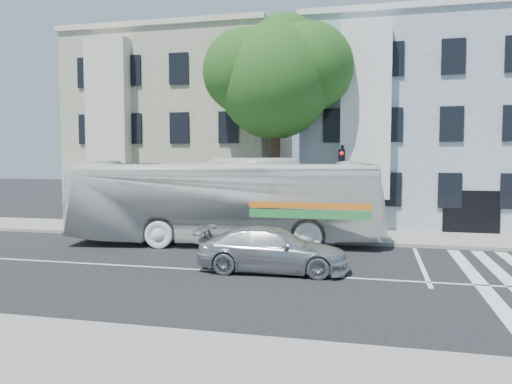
% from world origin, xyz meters
% --- Properties ---
extents(ground, '(120.00, 120.00, 0.00)m').
position_xyz_m(ground, '(0.00, 0.00, 0.00)').
color(ground, black).
rests_on(ground, ground).
extents(sidewalk_far, '(80.00, 4.00, 0.15)m').
position_xyz_m(sidewalk_far, '(0.00, 8.00, 0.07)').
color(sidewalk_far, gray).
rests_on(sidewalk_far, ground).
extents(sidewalk_near, '(80.00, 4.00, 0.15)m').
position_xyz_m(sidewalk_near, '(0.00, -8.00, 0.07)').
color(sidewalk_near, gray).
rests_on(sidewalk_near, ground).
extents(building_left, '(12.00, 10.00, 11.00)m').
position_xyz_m(building_left, '(-7.00, 15.00, 5.50)').
color(building_left, gray).
rests_on(building_left, ground).
extents(building_right, '(12.00, 10.00, 11.00)m').
position_xyz_m(building_right, '(7.00, 15.00, 5.50)').
color(building_right, '#8898A2').
rests_on(building_right, ground).
extents(street_tree, '(7.30, 5.90, 11.10)m').
position_xyz_m(street_tree, '(0.06, 8.74, 7.83)').
color(street_tree, '#2D2116').
rests_on(street_tree, ground).
extents(bus, '(5.30, 13.89, 3.78)m').
position_xyz_m(bus, '(-1.53, 5.20, 1.89)').
color(bus, silver).
rests_on(bus, ground).
extents(sedan, '(2.21, 5.11, 1.46)m').
position_xyz_m(sedan, '(1.57, 0.38, 0.73)').
color(sedan, silver).
rests_on(sedan, ground).
extents(hedge, '(8.54, 1.47, 0.70)m').
position_xyz_m(hedge, '(-4.38, 6.80, 0.50)').
color(hedge, '#2C531A').
rests_on(hedge, sidewalk_far).
extents(traffic_signal, '(0.46, 0.53, 4.34)m').
position_xyz_m(traffic_signal, '(3.41, 6.83, 2.80)').
color(traffic_signal, black).
rests_on(traffic_signal, ground).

